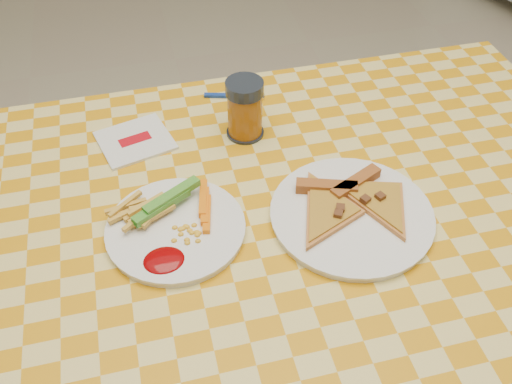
{
  "coord_description": "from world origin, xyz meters",
  "views": [
    {
      "loc": [
        -0.19,
        -0.61,
        1.46
      ],
      "look_at": [
        -0.03,
        0.06,
        0.78
      ],
      "focal_mm": 40.0,
      "sensor_mm": 36.0,
      "label": 1
    }
  ],
  "objects_px": {
    "plate_right": "(351,216)",
    "drink_glass": "(245,109)",
    "plate_left": "(176,230)",
    "table": "(279,248)"
  },
  "relations": [
    {
      "from": "plate_right",
      "to": "drink_glass",
      "type": "distance_m",
      "value": 0.29
    },
    {
      "from": "plate_left",
      "to": "plate_right",
      "type": "distance_m",
      "value": 0.29
    },
    {
      "from": "plate_right",
      "to": "drink_glass",
      "type": "height_order",
      "value": "drink_glass"
    },
    {
      "from": "plate_left",
      "to": "drink_glass",
      "type": "distance_m",
      "value": 0.28
    },
    {
      "from": "plate_left",
      "to": "drink_glass",
      "type": "height_order",
      "value": "drink_glass"
    },
    {
      "from": "plate_left",
      "to": "drink_glass",
      "type": "bearing_deg",
      "value": 53.04
    },
    {
      "from": "table",
      "to": "drink_glass",
      "type": "xyz_separation_m",
      "value": [
        -0.0,
        0.24,
        0.13
      ]
    },
    {
      "from": "plate_left",
      "to": "drink_glass",
      "type": "xyz_separation_m",
      "value": [
        0.17,
        0.22,
        0.05
      ]
    },
    {
      "from": "plate_left",
      "to": "plate_right",
      "type": "xyz_separation_m",
      "value": [
        0.29,
        -0.04,
        0.0
      ]
    },
    {
      "from": "table",
      "to": "plate_right",
      "type": "height_order",
      "value": "plate_right"
    }
  ]
}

